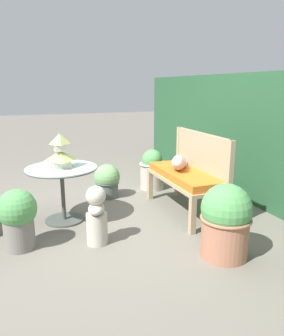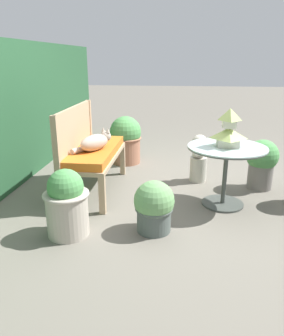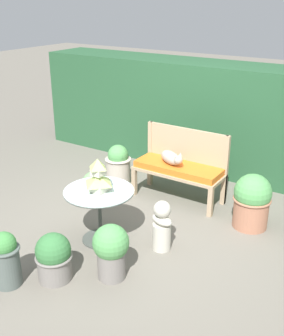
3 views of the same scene
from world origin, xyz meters
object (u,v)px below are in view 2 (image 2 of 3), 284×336
Objects in this scene: potted_plant_table_near at (154,207)px; cat at (95,142)px; potted_plant_table_far at (67,204)px; pagoda_birdhouse at (229,131)px; garden_bust at (199,159)px; garden_bench at (95,155)px; potted_plant_hedge_corner at (262,162)px; patio_table at (226,159)px; potted_plant_patio_mid at (126,140)px.

cat is at bearing 42.55° from potted_plant_table_near.
pagoda_birdhouse is at bearing -61.14° from potted_plant_table_far.
garden_bust is 1.26× the size of potted_plant_table_near.
potted_plant_table_near is (-0.85, -0.72, -0.19)m from garden_bench.
patio_table is at bearing 137.33° from potted_plant_hedge_corner.
cat reaches higher than potted_plant_table_far.
cat is at bearing 84.22° from pagoda_birdhouse.
pagoda_birdhouse is 0.55× the size of potted_plant_patio_mid.
potted_plant_patio_mid is at bearing -8.59° from garden_bench.
pagoda_birdhouse reaches higher than garden_bust.
garden_bust is 0.72m from potted_plant_hedge_corner.
patio_table is at bearing -144.02° from garden_bust.
garden_bust is 0.86× the size of potted_plant_patio_mid.
potted_plant_table_near is (-0.76, -0.69, -0.36)m from cat.
potted_plant_patio_mid is at bearing 21.86° from cat.
potted_plant_patio_mid reaches higher than potted_plant_table_far.
potted_plant_table_near is at bearing 178.65° from garden_bust.
cat is 1.89m from potted_plant_hedge_corner.
garden_bench is 1.01m from potted_plant_table_far.
potted_plant_table_near is at bearing -163.78° from potted_plant_patio_mid.
potted_plant_hedge_corner is at bearing -42.67° from pagoda_birdhouse.
garden_bench is 2.64× the size of potted_plant_table_near.
potted_plant_hedge_corner is (0.52, -0.48, -0.18)m from patio_table.
pagoda_birdhouse reaches higher than cat.
patio_table is 1.69× the size of potted_plant_table_near.
potted_plant_table_far is at bearing 158.54° from garden_bust.
potted_plant_table_near is at bearing 134.82° from potted_plant_hedge_corner.
cat is 0.75× the size of potted_plant_hedge_corner.
pagoda_birdhouse is 0.84m from potted_plant_hedge_corner.
pagoda_birdhouse is 0.63× the size of potted_plant_table_far.
garden_bust is (0.67, 0.22, -0.21)m from patio_table.
pagoda_birdhouse reaches higher than potted_plant_table_far.
potted_plant_table_far reaches higher than potted_plant_hedge_corner.
potted_plant_hedge_corner is (0.52, -0.48, -0.47)m from pagoda_birdhouse.
cat is at bearing 101.65° from potted_plant_hedge_corner.
garden_bust reaches higher than potted_plant_hedge_corner.
potted_plant_table_far is (-1.28, 1.86, -0.03)m from potted_plant_hedge_corner.
potted_plant_patio_mid is 1.88m from potted_plant_hedge_corner.
patio_table reaches higher than potted_plant_table_far.
potted_plant_table_far is (-0.76, 1.39, -0.21)m from patio_table.
cat is 0.73× the size of potted_plant_table_far.
garden_bench is 1.89m from potted_plant_hedge_corner.
pagoda_birdhouse is at bearing -136.94° from potted_plant_patio_mid.
potted_plant_table_near is (-1.13, 1.14, -0.08)m from potted_plant_hedge_corner.
potted_plant_patio_mid reaches higher than garden_bust.
pagoda_birdhouse is at bearing -144.02° from garden_bust.
potted_plant_patio_mid is at bearing 43.06° from pagoda_birdhouse.
cat reaches higher than garden_bench.
potted_plant_patio_mid reaches higher than potted_plant_table_near.
potted_plant_patio_mid is at bearing -4.41° from potted_plant_table_far.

